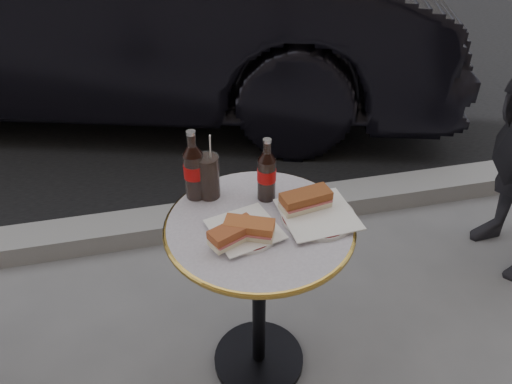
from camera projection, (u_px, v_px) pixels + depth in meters
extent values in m
plane|color=slate|center=(259.00, 361.00, 2.04)|extent=(80.00, 80.00, 0.00)
cube|color=black|center=(164.00, 11.00, 5.98)|extent=(40.00, 8.00, 0.00)
cube|color=gray|center=(221.00, 217.00, 2.72)|extent=(40.00, 0.20, 0.12)
cylinder|color=white|center=(245.00, 231.00, 1.57)|extent=(0.23, 0.23, 0.01)
cylinder|color=silver|center=(318.00, 216.00, 1.63)|extent=(0.27, 0.27, 0.01)
cube|color=#9C4A27|center=(233.00, 234.00, 1.50)|extent=(0.16, 0.13, 0.05)
cube|color=#AA572B|center=(249.00, 229.00, 1.52)|extent=(0.17, 0.13, 0.05)
cube|color=brown|center=(306.00, 201.00, 1.63)|extent=(0.18, 0.11, 0.06)
cylinder|color=black|center=(208.00, 176.00, 1.68)|extent=(0.09, 0.09, 0.16)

